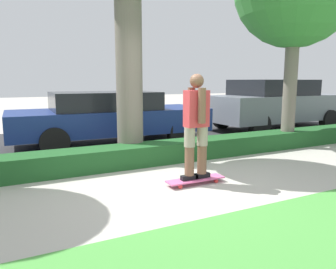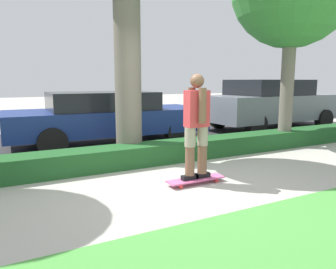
{
  "view_description": "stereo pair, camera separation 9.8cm",
  "coord_description": "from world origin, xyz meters",
  "px_view_note": "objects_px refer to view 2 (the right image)",
  "views": [
    {
      "loc": [
        -2.14,
        -3.91,
        1.53
      ],
      "look_at": [
        0.15,
        0.6,
        0.7
      ],
      "focal_mm": 35.0,
      "sensor_mm": 36.0,
      "label": 1
    },
    {
      "loc": [
        -2.23,
        -3.86,
        1.53
      ],
      "look_at": [
        0.15,
        0.6,
        0.7
      ],
      "focal_mm": 35.0,
      "sensor_mm": 36.0,
      "label": 2
    }
  ],
  "objects_px": {
    "skateboard": "(196,179)",
    "skater_person": "(197,124)",
    "parked_car_rear": "(271,103)",
    "parked_car_middle": "(107,116)"
  },
  "relations": [
    {
      "from": "skater_person",
      "to": "parked_car_rear",
      "type": "height_order",
      "value": "skater_person"
    },
    {
      "from": "skateboard",
      "to": "skater_person",
      "type": "distance_m",
      "value": 0.84
    },
    {
      "from": "parked_car_middle",
      "to": "parked_car_rear",
      "type": "height_order",
      "value": "parked_car_rear"
    },
    {
      "from": "skater_person",
      "to": "parked_car_rear",
      "type": "relative_size",
      "value": 0.33
    },
    {
      "from": "parked_car_rear",
      "to": "skateboard",
      "type": "bearing_deg",
      "value": -146.32
    },
    {
      "from": "parked_car_middle",
      "to": "parked_car_rear",
      "type": "bearing_deg",
      "value": 2.58
    },
    {
      "from": "skateboard",
      "to": "parked_car_middle",
      "type": "height_order",
      "value": "parked_car_middle"
    },
    {
      "from": "parked_car_middle",
      "to": "parked_car_rear",
      "type": "distance_m",
      "value": 5.47
    },
    {
      "from": "skateboard",
      "to": "skater_person",
      "type": "bearing_deg",
      "value": -90.0
    },
    {
      "from": "skateboard",
      "to": "parked_car_middle",
      "type": "relative_size",
      "value": 0.19
    }
  ]
}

